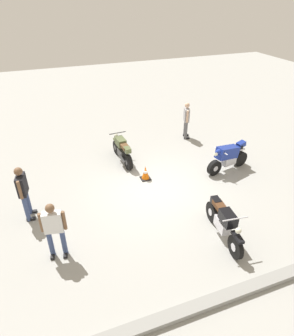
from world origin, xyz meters
name	(u,v)px	position (x,y,z in m)	size (l,w,h in m)	color
ground_plane	(155,189)	(0.00, 0.00, 0.00)	(40.00, 40.00, 0.00)	#9E9E99
curb_edge	(229,295)	(0.00, 4.60, 0.07)	(14.00, 0.30, 0.15)	gray
motorcycle_olive_vintage	(122,150)	(0.50, -2.26, 0.49)	(0.70, 1.96, 1.07)	black
motorcycle_black_cruiser	(224,222)	(-0.92, 2.86, 0.52)	(0.72, 2.09, 1.09)	black
motorcycle_blue_sportbike	(228,156)	(-3.09, -0.20, 0.59)	(1.95, 0.74, 1.14)	black
person_in_black_shirt	(23,190)	(4.18, 0.03, 1.03)	(0.38, 0.68, 1.77)	#384772
person_in_white_shirt	(54,227)	(3.50, 1.91, 0.96)	(0.65, 0.39, 1.68)	#384772
person_in_gray_shirt	(186,118)	(-2.90, -3.38, 0.97)	(0.43, 0.64, 1.69)	#59595B
traffic_cone	(145,173)	(0.08, -0.71, 0.26)	(0.36, 0.36, 0.53)	black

